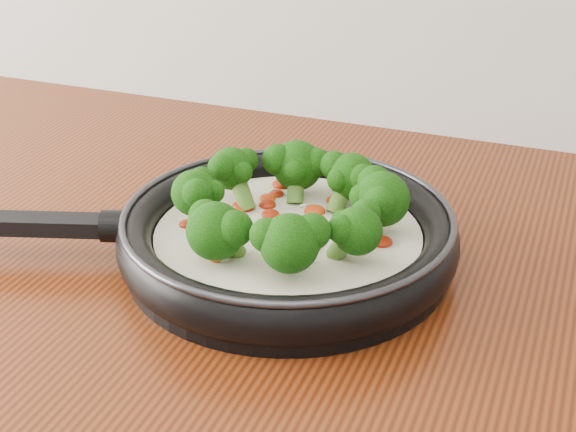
% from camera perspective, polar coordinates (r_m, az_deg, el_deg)
% --- Properties ---
extents(skillet, '(0.53, 0.41, 0.09)m').
position_cam_1_polar(skillet, '(0.78, -0.14, -1.03)').
color(skillet, black).
rests_on(skillet, counter).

